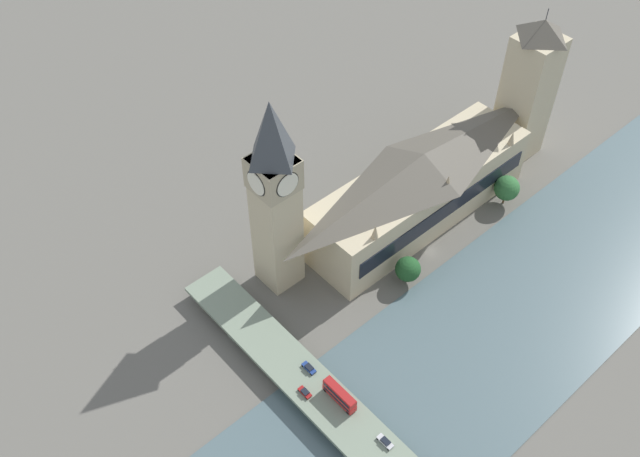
{
  "coord_description": "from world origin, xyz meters",
  "views": [
    {
      "loc": [
        -89.79,
        128.33,
        174.03
      ],
      "look_at": [
        18.69,
        31.87,
        18.99
      ],
      "focal_mm": 40.0,
      "sensor_mm": 36.0,
      "label": 1
    }
  ],
  "objects_px": {
    "road_bridge": "(363,439)",
    "car_northbound_mid": "(309,368)",
    "parliament_hall": "(420,187)",
    "car_southbound_extra": "(385,442)",
    "victoria_tower": "(528,90)",
    "clock_tower": "(275,195)",
    "double_decker_bus_mid": "(340,395)",
    "car_southbound_mid": "(305,392)"
  },
  "relations": [
    {
      "from": "clock_tower",
      "to": "double_decker_bus_mid",
      "type": "distance_m",
      "value": 57.11
    },
    {
      "from": "road_bridge",
      "to": "car_southbound_extra",
      "type": "xyz_separation_m",
      "value": [
        -4.67,
        -3.12,
        1.58
      ]
    },
    {
      "from": "parliament_hall",
      "to": "clock_tower",
      "type": "height_order",
      "value": "clock_tower"
    },
    {
      "from": "victoria_tower",
      "to": "car_southbound_extra",
      "type": "bearing_deg",
      "value": 113.5
    },
    {
      "from": "car_northbound_mid",
      "to": "car_southbound_mid",
      "type": "relative_size",
      "value": 1.08
    },
    {
      "from": "parliament_hall",
      "to": "double_decker_bus_mid",
      "type": "xyz_separation_m",
      "value": [
        -35.96,
        68.69,
        -6.45
      ]
    },
    {
      "from": "double_decker_bus_mid",
      "to": "car_southbound_mid",
      "type": "distance_m",
      "value": 9.64
    },
    {
      "from": "double_decker_bus_mid",
      "to": "car_southbound_mid",
      "type": "height_order",
      "value": "double_decker_bus_mid"
    },
    {
      "from": "parliament_hall",
      "to": "double_decker_bus_mid",
      "type": "height_order",
      "value": "parliament_hall"
    },
    {
      "from": "victoria_tower",
      "to": "double_decker_bus_mid",
      "type": "relative_size",
      "value": 5.34
    },
    {
      "from": "parliament_hall",
      "to": "road_bridge",
      "type": "bearing_deg",
      "value": 123.89
    },
    {
      "from": "car_northbound_mid",
      "to": "victoria_tower",
      "type": "bearing_deg",
      "value": -79.05
    },
    {
      "from": "double_decker_bus_mid",
      "to": "car_southbound_mid",
      "type": "xyz_separation_m",
      "value": [
        7.59,
        5.56,
        -2.07
      ]
    },
    {
      "from": "parliament_hall",
      "to": "victoria_tower",
      "type": "bearing_deg",
      "value": -89.94
    },
    {
      "from": "clock_tower",
      "to": "road_bridge",
      "type": "distance_m",
      "value": 69.55
    },
    {
      "from": "parliament_hall",
      "to": "car_southbound_mid",
      "type": "bearing_deg",
      "value": 110.91
    },
    {
      "from": "car_northbound_mid",
      "to": "car_southbound_extra",
      "type": "relative_size",
      "value": 0.95
    },
    {
      "from": "clock_tower",
      "to": "road_bridge",
      "type": "xyz_separation_m",
      "value": [
        -58.41,
        20.21,
        -31.9
      ]
    },
    {
      "from": "road_bridge",
      "to": "double_decker_bus_mid",
      "type": "relative_size",
      "value": 13.07
    },
    {
      "from": "victoria_tower",
      "to": "double_decker_bus_mid",
      "type": "bearing_deg",
      "value": 106.51
    },
    {
      "from": "road_bridge",
      "to": "car_southbound_mid",
      "type": "distance_m",
      "value": 19.84
    },
    {
      "from": "parliament_hall",
      "to": "clock_tower",
      "type": "bearing_deg",
      "value": 78.44
    },
    {
      "from": "parliament_hall",
      "to": "double_decker_bus_mid",
      "type": "distance_m",
      "value": 77.81
    },
    {
      "from": "road_bridge",
      "to": "car_northbound_mid",
      "type": "xyz_separation_m",
      "value": [
        24.51,
        -2.89,
        1.62
      ]
    },
    {
      "from": "victoria_tower",
      "to": "road_bridge",
      "type": "height_order",
      "value": "victoria_tower"
    },
    {
      "from": "clock_tower",
      "to": "double_decker_bus_mid",
      "type": "xyz_separation_m",
      "value": [
        -46.43,
        17.51,
        -28.26
      ]
    },
    {
      "from": "road_bridge",
      "to": "clock_tower",
      "type": "bearing_deg",
      "value": -19.08
    },
    {
      "from": "victoria_tower",
      "to": "car_southbound_extra",
      "type": "xyz_separation_m",
      "value": [
        -52.67,
        121.11,
        -21.58
      ]
    },
    {
      "from": "car_southbound_mid",
      "to": "victoria_tower",
      "type": "bearing_deg",
      "value": -77.39
    },
    {
      "from": "victoria_tower",
      "to": "car_southbound_mid",
      "type": "relative_size",
      "value": 14.06
    },
    {
      "from": "car_southbound_extra",
      "to": "double_decker_bus_mid",
      "type": "bearing_deg",
      "value": 1.49
    },
    {
      "from": "victoria_tower",
      "to": "car_southbound_mid",
      "type": "xyz_separation_m",
      "value": [
        -28.43,
        127.11,
        -21.59
      ]
    },
    {
      "from": "clock_tower",
      "to": "car_northbound_mid",
      "type": "distance_m",
      "value": 48.64
    },
    {
      "from": "parliament_hall",
      "to": "car_southbound_extra",
      "type": "bearing_deg",
      "value": 127.62
    },
    {
      "from": "road_bridge",
      "to": "car_northbound_mid",
      "type": "bearing_deg",
      "value": -6.72
    },
    {
      "from": "victoria_tower",
      "to": "car_southbound_mid",
      "type": "bearing_deg",
      "value": 102.61
    },
    {
      "from": "road_bridge",
      "to": "car_southbound_mid",
      "type": "bearing_deg",
      "value": 8.35
    },
    {
      "from": "parliament_hall",
      "to": "double_decker_bus_mid",
      "type": "bearing_deg",
      "value": 117.63
    },
    {
      "from": "clock_tower",
      "to": "victoria_tower",
      "type": "distance_m",
      "value": 104.91
    },
    {
      "from": "clock_tower",
      "to": "car_northbound_mid",
      "type": "height_order",
      "value": "clock_tower"
    },
    {
      "from": "clock_tower",
      "to": "car_southbound_extra",
      "type": "relative_size",
      "value": 14.41
    },
    {
      "from": "parliament_hall",
      "to": "road_bridge",
      "type": "xyz_separation_m",
      "value": [
        -47.94,
        71.38,
        -10.09
      ]
    }
  ]
}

